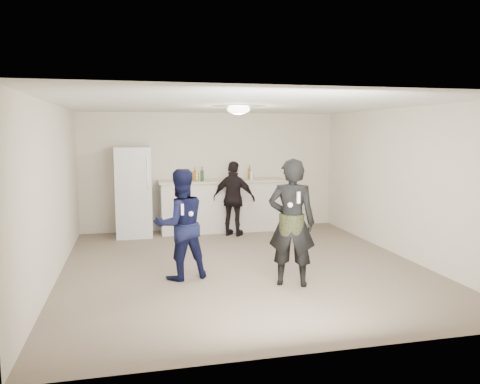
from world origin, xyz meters
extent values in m
plane|color=#6B5B4C|center=(0.00, 0.00, 0.00)|extent=(6.00, 6.00, 0.00)
plane|color=silver|center=(0.00, 0.00, 2.50)|extent=(6.00, 6.00, 0.00)
plane|color=beige|center=(0.00, 3.00, 1.25)|extent=(6.00, 0.00, 6.00)
plane|color=beige|center=(0.00, -3.00, 1.25)|extent=(6.00, 0.00, 6.00)
plane|color=beige|center=(-2.75, 0.00, 1.25)|extent=(0.00, 6.00, 6.00)
plane|color=beige|center=(2.75, 0.00, 1.25)|extent=(0.00, 6.00, 6.00)
cube|color=beige|center=(0.20, 2.67, 0.53)|extent=(2.60, 0.56, 1.05)
cube|color=beige|center=(0.20, 2.67, 1.07)|extent=(2.68, 0.64, 0.04)
cube|color=white|center=(-1.64, 2.60, 0.90)|extent=(0.70, 0.70, 1.80)
cylinder|color=white|center=(-1.36, 2.23, 1.30)|extent=(0.02, 0.02, 0.60)
ellipsoid|color=white|center=(0.00, 0.30, 2.45)|extent=(0.36, 0.36, 0.16)
cylinder|color=silver|center=(-0.34, 2.69, 1.18)|extent=(0.08, 0.08, 0.17)
imported|color=#101544|center=(-1.01, -0.40, 0.79)|extent=(0.89, 0.77, 1.58)
imported|color=black|center=(0.43, -1.03, 0.87)|extent=(0.75, 0.63, 1.75)
cylinder|color=#333A1A|center=(0.43, -1.03, 0.85)|extent=(0.34, 0.34, 0.28)
imported|color=black|center=(0.33, 2.17, 0.76)|extent=(0.95, 0.79, 1.52)
cube|color=silver|center=(-1.01, -0.68, 1.05)|extent=(0.04, 0.04, 0.15)
sphere|color=white|center=(-0.89, -0.65, 0.98)|extent=(0.07, 0.07, 0.07)
cube|color=white|center=(0.43, -1.28, 1.25)|extent=(0.04, 0.04, 0.15)
sphere|color=white|center=(0.33, -1.25, 1.15)|extent=(0.07, 0.07, 0.07)
cylinder|color=#9A5416|center=(-0.41, 2.54, 1.20)|extent=(0.08, 0.08, 0.22)
cylinder|color=silver|center=(0.79, 2.52, 1.19)|extent=(0.07, 0.07, 0.20)
cylinder|color=#124116|center=(-0.25, 2.59, 1.20)|extent=(0.07, 0.07, 0.22)
cylinder|color=#916015|center=(0.82, 2.82, 1.20)|extent=(0.07, 0.07, 0.22)
camera|label=1|loc=(-1.66, -6.95, 2.09)|focal=35.00mm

